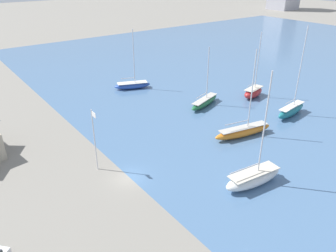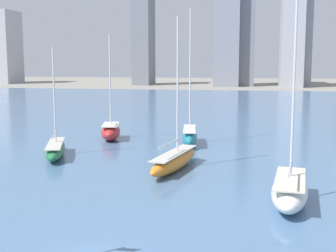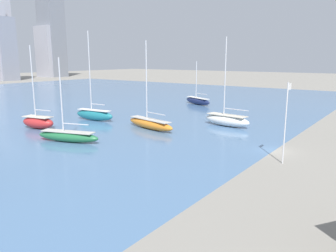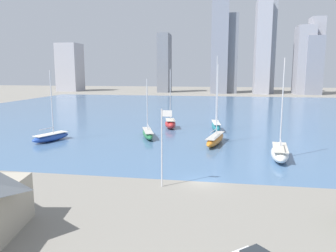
{
  "view_description": "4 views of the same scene",
  "coord_description": "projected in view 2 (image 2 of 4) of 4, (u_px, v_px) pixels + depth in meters",
  "views": [
    {
      "loc": [
        32.01,
        -17.59,
        25.53
      ],
      "look_at": [
        -3.6,
        9.13,
        3.57
      ],
      "focal_mm": 35.0,
      "sensor_mm": 36.0,
      "label": 1
    },
    {
      "loc": [
        7.68,
        -21.63,
        10.35
      ],
      "look_at": [
        1.38,
        15.67,
        4.99
      ],
      "focal_mm": 50.0,
      "sensor_mm": 36.0,
      "label": 2
    },
    {
      "loc": [
        -40.26,
        -12.8,
        11.47
      ],
      "look_at": [
        -1.6,
        15.48,
        1.62
      ],
      "focal_mm": 35.0,
      "sensor_mm": 36.0,
      "label": 3
    },
    {
      "loc": [
        2.24,
        -37.97,
        13.12
      ],
      "look_at": [
        -6.6,
        14.59,
        4.23
      ],
      "focal_mm": 35.0,
      "sensor_mm": 36.0,
      "label": 4
    }
  ],
  "objects": [
    {
      "name": "harbor_water",
      "position": [
        207.0,
        113.0,
        92.17
      ],
      "size": [
        180.0,
        140.0,
        0.0
      ],
      "color": "#4C7099",
      "rests_on": "ground_plane"
    },
    {
      "name": "sailboat_orange",
      "position": [
        174.0,
        160.0,
        44.17
      ],
      "size": [
        4.05,
        11.03,
        14.37
      ],
      "rotation": [
        0.0,
        0.0,
        -0.2
      ],
      "color": "orange",
      "rests_on": "harbor_water"
    },
    {
      "name": "sailboat_white",
      "position": [
        290.0,
        190.0,
        33.54
      ],
      "size": [
        3.53,
        8.97,
        15.1
      ],
      "rotation": [
        0.0,
        0.0,
        -0.12
      ],
      "color": "white",
      "rests_on": "harbor_water"
    },
    {
      "name": "sailboat_teal",
      "position": [
        190.0,
        135.0,
        57.36
      ],
      "size": [
        2.79,
        8.86,
        16.48
      ],
      "rotation": [
        0.0,
        0.0,
        0.11
      ],
      "color": "#1E757F",
      "rests_on": "harbor_water"
    },
    {
      "name": "distant_city_skyline",
      "position": [
        284.0,
        23.0,
        182.91
      ],
      "size": [
        204.05,
        24.92,
        64.73
      ],
      "color": "#A8A8B2",
      "rests_on": "ground_plane"
    },
    {
      "name": "sailboat_green",
      "position": [
        55.0,
        149.0,
        50.15
      ],
      "size": [
        4.85,
        9.71,
        11.68
      ],
      "rotation": [
        0.0,
        0.0,
        0.32
      ],
      "color": "#236B3D",
      "rests_on": "harbor_water"
    },
    {
      "name": "sailboat_red",
      "position": [
        111.0,
        131.0,
        60.94
      ],
      "size": [
        3.74,
        6.62,
        13.63
      ],
      "rotation": [
        0.0,
        0.0,
        0.22
      ],
      "color": "#B72828",
      "rests_on": "harbor_water"
    }
  ]
}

